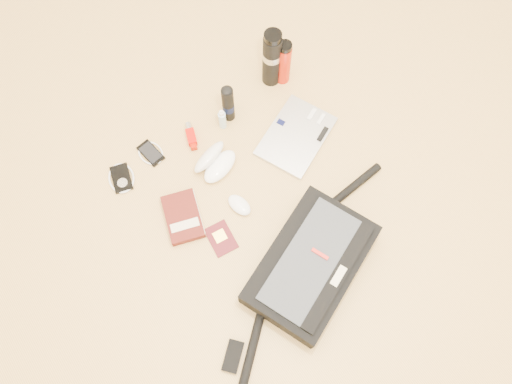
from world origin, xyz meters
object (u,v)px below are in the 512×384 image
Objects in this scene: book at (183,217)px; thermos_black at (272,58)px; laptop at (296,136)px; thermos_red at (284,63)px; messenger_bag at (310,265)px.

book is 0.71m from thermos_black.
book is (-0.55, -0.03, 0.01)m from laptop.
book is at bearing -153.59° from thermos_black.
laptop is 0.55m from book.
thermos_red is at bearing 41.44° from book.
messenger_bag is 2.47× the size of laptop.
laptop is (0.28, 0.45, -0.05)m from messenger_bag.
thermos_red is (0.12, 0.26, 0.10)m from laptop.
messenger_bag is at bearing -145.91° from laptop.
messenger_bag is 4.12× the size of book.
thermos_black reaches higher than messenger_bag.
thermos_black reaches higher than thermos_red.
thermos_black is 0.06m from thermos_red.
thermos_red is (0.04, -0.03, -0.03)m from thermos_black.
laptop is 0.30m from thermos_red.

